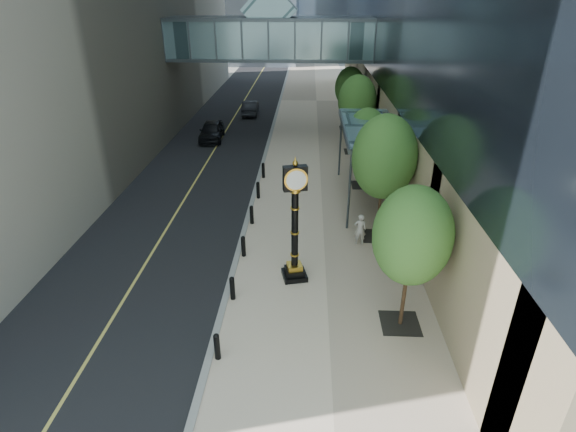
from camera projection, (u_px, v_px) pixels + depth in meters
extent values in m
plane|color=gray|center=(299.00, 386.00, 13.81)|extent=(320.00, 320.00, 0.00)
cube|color=black|center=(244.00, 100.00, 49.79)|extent=(8.00, 180.00, 0.02)
cube|color=beige|center=(316.00, 101.00, 49.46)|extent=(8.00, 180.00, 0.06)
cube|color=gray|center=(280.00, 100.00, 49.62)|extent=(0.25, 180.00, 0.07)
cube|color=slate|center=(270.00, 39.00, 35.56)|extent=(17.00, 4.00, 3.00)
cube|color=#383F44|center=(271.00, 58.00, 36.21)|extent=(17.00, 4.20, 0.25)
cube|color=#383F44|center=(270.00, 19.00, 34.91)|extent=(17.00, 4.20, 0.25)
cube|color=slate|center=(270.00, 9.00, 34.61)|extent=(4.24, 3.00, 4.24)
cube|color=#383F44|center=(370.00, 129.00, 24.28)|extent=(3.00, 8.00, 0.25)
cube|color=slate|center=(371.00, 126.00, 24.22)|extent=(2.80, 7.80, 0.06)
cylinder|color=#383F44|center=(349.00, 191.00, 21.98)|extent=(0.12, 0.12, 4.20)
cylinder|color=#383F44|center=(340.00, 145.00, 28.58)|extent=(0.12, 0.12, 4.20)
cylinder|color=black|center=(217.00, 348.00, 14.59)|extent=(0.20, 0.20, 0.90)
cylinder|color=black|center=(232.00, 289.00, 17.44)|extent=(0.20, 0.20, 0.90)
cylinder|color=black|center=(243.00, 247.00, 20.30)|extent=(0.20, 0.20, 0.90)
cylinder|color=black|center=(252.00, 216.00, 23.15)|extent=(0.20, 0.20, 0.90)
cylinder|color=black|center=(258.00, 191.00, 26.01)|extent=(0.20, 0.20, 0.90)
cylinder|color=black|center=(263.00, 171.00, 28.87)|extent=(0.20, 0.20, 0.90)
cube|color=black|center=(400.00, 323.00, 16.32)|extent=(1.40, 1.40, 0.02)
cylinder|color=#422C1C|center=(404.00, 291.00, 15.68)|extent=(0.14, 0.14, 2.87)
ellipsoid|color=#365E22|center=(412.00, 236.00, 14.68)|extent=(2.63, 2.63, 3.50)
cube|color=black|center=(376.00, 236.00, 22.12)|extent=(1.40, 1.40, 0.02)
cylinder|color=#422C1C|center=(379.00, 207.00, 21.40)|extent=(0.14, 0.14, 3.22)
ellipsoid|color=#365E22|center=(384.00, 157.00, 20.28)|extent=(2.95, 2.95, 3.93)
cube|color=black|center=(363.00, 185.00, 27.92)|extent=(1.40, 1.40, 0.02)
cylinder|color=#422C1C|center=(364.00, 166.00, 27.35)|extent=(0.14, 0.14, 2.56)
ellipsoid|color=#365E22|center=(367.00, 134.00, 26.46)|extent=(2.34, 2.34, 3.13)
cube|color=black|center=(354.00, 152.00, 33.72)|extent=(1.40, 1.40, 0.02)
cylinder|color=#422C1C|center=(355.00, 132.00, 33.06)|extent=(0.14, 0.14, 2.99)
ellipsoid|color=#365E22|center=(357.00, 101.00, 32.02)|extent=(2.74, 2.74, 3.65)
cube|color=black|center=(347.00, 128.00, 39.52)|extent=(1.40, 1.40, 0.02)
cylinder|color=#422C1C|center=(348.00, 112.00, 38.91)|extent=(0.14, 0.14, 2.77)
ellipsoid|color=#365E22|center=(350.00, 87.00, 37.95)|extent=(2.54, 2.54, 3.38)
cube|color=black|center=(294.00, 275.00, 18.91)|extent=(1.17, 1.17, 0.22)
cube|color=black|center=(294.00, 271.00, 18.81)|extent=(0.91, 0.91, 0.22)
cube|color=gold|center=(295.00, 266.00, 18.72)|extent=(0.72, 0.72, 0.22)
cylinder|color=black|center=(295.00, 229.00, 17.92)|extent=(0.28, 0.28, 3.36)
cube|color=black|center=(295.00, 178.00, 16.94)|extent=(0.97, 0.53, 0.97)
cylinder|color=white|center=(295.00, 176.00, 17.11)|extent=(0.75, 0.22, 0.76)
cylinder|color=white|center=(295.00, 180.00, 16.77)|extent=(0.75, 0.22, 0.76)
sphere|color=gold|center=(295.00, 163.00, 16.68)|extent=(0.22, 0.22, 0.22)
imported|color=#ADA69E|center=(360.00, 229.00, 21.12)|extent=(0.58, 0.39, 1.56)
imported|color=black|center=(212.00, 131.00, 36.29)|extent=(2.01, 4.45, 1.48)
imported|color=black|center=(250.00, 107.00, 43.83)|extent=(1.55, 4.10, 1.34)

